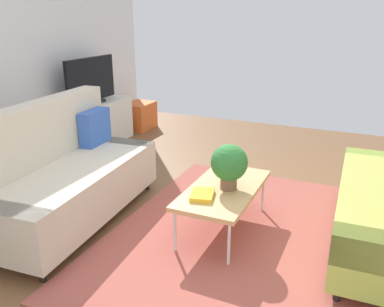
{
  "coord_description": "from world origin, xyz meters",
  "views": [
    {
      "loc": [
        -3.0,
        -1.16,
        1.87
      ],
      "look_at": [
        0.16,
        0.26,
        0.65
      ],
      "focal_mm": 37.83,
      "sensor_mm": 36.0,
      "label": 1
    }
  ],
  "objects_px": {
    "potted_plant": "(229,164)",
    "table_book_0": "(202,195)",
    "bottle_0": "(74,103)",
    "tv_console": "(93,125)",
    "coffee_table": "(224,190)",
    "bottle_2": "(84,100)",
    "tv": "(91,81)",
    "storage_trunk": "(139,116)",
    "bottle_1": "(79,103)",
    "couch_beige": "(65,175)",
    "vase_0": "(60,107)"
  },
  "relations": [
    {
      "from": "storage_trunk",
      "to": "table_book_0",
      "type": "xyz_separation_m",
      "value": [
        -2.86,
        -2.35,
        0.22
      ]
    },
    {
      "from": "bottle_1",
      "to": "bottle_2",
      "type": "bearing_deg",
      "value": 0.0
    },
    {
      "from": "couch_beige",
      "to": "potted_plant",
      "type": "bearing_deg",
      "value": 100.17
    },
    {
      "from": "coffee_table",
      "to": "tv_console",
      "type": "height_order",
      "value": "tv_console"
    },
    {
      "from": "tv_console",
      "to": "potted_plant",
      "type": "distance_m",
      "value": 3.01
    },
    {
      "from": "tv",
      "to": "potted_plant",
      "type": "xyz_separation_m",
      "value": [
        -1.5,
        -2.57,
        -0.3
      ]
    },
    {
      "from": "bottle_0",
      "to": "bottle_2",
      "type": "distance_m",
      "value": 0.22
    },
    {
      "from": "storage_trunk",
      "to": "bottle_1",
      "type": "height_order",
      "value": "bottle_1"
    },
    {
      "from": "table_book_0",
      "to": "bottle_0",
      "type": "relative_size",
      "value": 1.3
    },
    {
      "from": "coffee_table",
      "to": "bottle_0",
      "type": "height_order",
      "value": "bottle_0"
    },
    {
      "from": "couch_beige",
      "to": "storage_trunk",
      "type": "xyz_separation_m",
      "value": [
        2.99,
        1.02,
        -0.22
      ]
    },
    {
      "from": "tv",
      "to": "vase_0",
      "type": "distance_m",
      "value": 0.63
    },
    {
      "from": "tv",
      "to": "bottle_2",
      "type": "relative_size",
      "value": 6.05
    },
    {
      "from": "tv_console",
      "to": "table_book_0",
      "type": "bearing_deg",
      "value": -125.61
    },
    {
      "from": "storage_trunk",
      "to": "bottle_2",
      "type": "height_order",
      "value": "bottle_2"
    },
    {
      "from": "coffee_table",
      "to": "bottle_2",
      "type": "height_order",
      "value": "bottle_2"
    },
    {
      "from": "coffee_table",
      "to": "bottle_2",
      "type": "xyz_separation_m",
      "value": [
        1.3,
        2.51,
        0.33
      ]
    },
    {
      "from": "couch_beige",
      "to": "bottle_0",
      "type": "bearing_deg",
      "value": -148.18
    },
    {
      "from": "potted_plant",
      "to": "bottle_2",
      "type": "distance_m",
      "value": 2.87
    },
    {
      "from": "couch_beige",
      "to": "bottle_0",
      "type": "relative_size",
      "value": 10.64
    },
    {
      "from": "storage_trunk",
      "to": "table_book_0",
      "type": "bearing_deg",
      "value": -140.54
    },
    {
      "from": "coffee_table",
      "to": "bottle_1",
      "type": "bearing_deg",
      "value": 64.59
    },
    {
      "from": "couch_beige",
      "to": "tv",
      "type": "xyz_separation_m",
      "value": [
        1.89,
        1.1,
        0.51
      ]
    },
    {
      "from": "storage_trunk",
      "to": "potted_plant",
      "type": "height_order",
      "value": "potted_plant"
    },
    {
      "from": "tv_console",
      "to": "tv",
      "type": "bearing_deg",
      "value": -90.0
    },
    {
      "from": "storage_trunk",
      "to": "bottle_0",
      "type": "distance_m",
      "value": 1.6
    },
    {
      "from": "potted_plant",
      "to": "bottle_1",
      "type": "xyz_separation_m",
      "value": [
        1.2,
        2.55,
        0.07
      ]
    },
    {
      "from": "tv_console",
      "to": "table_book_0",
      "type": "relative_size",
      "value": 5.83
    },
    {
      "from": "couch_beige",
      "to": "storage_trunk",
      "type": "distance_m",
      "value": 3.17
    },
    {
      "from": "bottle_1",
      "to": "bottle_2",
      "type": "relative_size",
      "value": 0.9
    },
    {
      "from": "tv_console",
      "to": "vase_0",
      "type": "relative_size",
      "value": 11.04
    },
    {
      "from": "couch_beige",
      "to": "table_book_0",
      "type": "distance_m",
      "value": 1.33
    },
    {
      "from": "tv",
      "to": "bottle_0",
      "type": "xyz_separation_m",
      "value": [
        -0.41,
        -0.02,
        -0.22
      ]
    },
    {
      "from": "couch_beige",
      "to": "table_book_0",
      "type": "bearing_deg",
      "value": 91.24
    },
    {
      "from": "tv_console",
      "to": "coffee_table",
      "type": "bearing_deg",
      "value": -120.45
    },
    {
      "from": "couch_beige",
      "to": "coffee_table",
      "type": "xyz_separation_m",
      "value": [
        0.39,
        -1.42,
        -0.05
      ]
    },
    {
      "from": "tv_console",
      "to": "bottle_0",
      "type": "relative_size",
      "value": 7.6
    },
    {
      "from": "tv",
      "to": "storage_trunk",
      "type": "distance_m",
      "value": 1.32
    },
    {
      "from": "potted_plant",
      "to": "table_book_0",
      "type": "bearing_deg",
      "value": 150.79
    },
    {
      "from": "tv_console",
      "to": "potted_plant",
      "type": "xyz_separation_m",
      "value": [
        -1.5,
        -2.59,
        0.33
      ]
    },
    {
      "from": "coffee_table",
      "to": "potted_plant",
      "type": "relative_size",
      "value": 2.76
    },
    {
      "from": "vase_0",
      "to": "bottle_2",
      "type": "distance_m",
      "value": 0.39
    },
    {
      "from": "coffee_table",
      "to": "tv_console",
      "type": "xyz_separation_m",
      "value": [
        1.5,
        2.55,
        -0.07
      ]
    },
    {
      "from": "tv",
      "to": "bottle_1",
      "type": "height_order",
      "value": "tv"
    },
    {
      "from": "tv_console",
      "to": "potted_plant",
      "type": "bearing_deg",
      "value": -120.15
    },
    {
      "from": "coffee_table",
      "to": "table_book_0",
      "type": "bearing_deg",
      "value": 159.92
    },
    {
      "from": "couch_beige",
      "to": "bottle_2",
      "type": "distance_m",
      "value": 2.03
    },
    {
      "from": "coffee_table",
      "to": "tv",
      "type": "xyz_separation_m",
      "value": [
        1.5,
        2.53,
        0.56
      ]
    },
    {
      "from": "couch_beige",
      "to": "tv_console",
      "type": "distance_m",
      "value": 2.2
    },
    {
      "from": "storage_trunk",
      "to": "bottle_2",
      "type": "distance_m",
      "value": 1.39
    }
  ]
}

